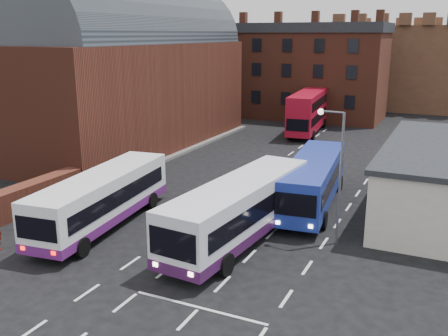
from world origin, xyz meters
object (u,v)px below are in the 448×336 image
at_px(street_lamp, 336,165).
at_px(bus_red_double, 308,112).
at_px(bus_white_inbound, 240,206).
at_px(bus_blue, 313,179).
at_px(bus_white_outbound, 102,196).
at_px(pedestrian_beige, 48,237).

bearing_deg(street_lamp, bus_red_double, 108.50).
height_order(bus_white_inbound, bus_blue, bus_white_inbound).
xyz_separation_m(bus_white_outbound, street_lamp, (12.66, 3.22, 2.49)).
xyz_separation_m(bus_blue, bus_red_double, (-7.20, 23.93, 0.57)).
height_order(bus_white_outbound, street_lamp, street_lamp).
bearing_deg(pedestrian_beige, bus_blue, -164.12).
bearing_deg(bus_blue, bus_white_outbound, 34.23).
relative_size(bus_white_inbound, bus_blue, 1.05).
distance_m(bus_white_outbound, bus_red_double, 32.57).
bearing_deg(pedestrian_beige, bus_white_outbound, -128.48).
distance_m(bus_white_inbound, bus_blue, 7.42).
height_order(bus_white_outbound, pedestrian_beige, bus_white_outbound).
xyz_separation_m(street_lamp, pedestrian_beige, (-12.93, -7.35, -3.50)).
relative_size(bus_red_double, street_lamp, 1.63).
bearing_deg(bus_white_inbound, bus_red_double, -75.49).
distance_m(bus_red_double, street_lamp, 30.87).
height_order(bus_blue, bus_red_double, bus_red_double).
bearing_deg(pedestrian_beige, bus_white_inbound, 178.61).
relative_size(bus_white_outbound, bus_red_double, 1.00).
bearing_deg(bus_white_inbound, bus_blue, -100.70).
distance_m(bus_white_inbound, bus_red_double, 31.50).
xyz_separation_m(bus_blue, pedestrian_beige, (-10.34, -12.65, -1.04)).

